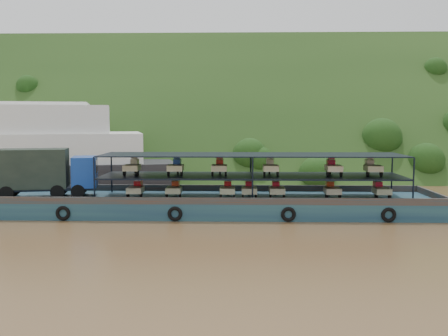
{
  "coord_description": "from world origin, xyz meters",
  "views": [
    {
      "loc": [
        -0.9,
        -37.96,
        7.21
      ],
      "look_at": [
        -2.0,
        3.0,
        3.2
      ],
      "focal_mm": 40.0,
      "sensor_mm": 36.0,
      "label": 1
    }
  ],
  "objects": [
    {
      "name": "ground",
      "position": [
        0.0,
        0.0,
        0.0
      ],
      "size": [
        160.0,
        160.0,
        0.0
      ],
      "primitive_type": "plane",
      "color": "brown",
      "rests_on": "ground"
    },
    {
      "name": "hillside",
      "position": [
        0.0,
        36.0,
        0.0
      ],
      "size": [
        140.0,
        39.6,
        39.6
      ],
      "primitive_type": "cube",
      "rotation": [
        0.79,
        0.0,
        0.0
      ],
      "color": "#1A3413",
      "rests_on": "ground"
    },
    {
      "name": "cargo_barge",
      "position": [
        -4.73,
        0.18,
        1.24
      ],
      "size": [
        35.0,
        7.18,
        4.94
      ],
      "color": "#152E4B",
      "rests_on": "ground"
    }
  ]
}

